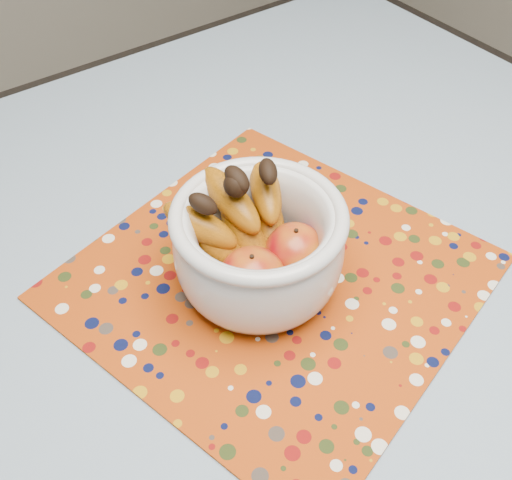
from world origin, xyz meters
TOP-DOWN VIEW (x-y plane):
  - table at (0.00, 0.00)m, footprint 1.20×1.20m
  - tablecloth at (0.00, 0.00)m, footprint 1.32×1.32m
  - placemat at (0.01, 0.08)m, footprint 0.53×0.53m
  - fruit_bowl at (-0.01, 0.09)m, footprint 0.22×0.20m

SIDE VIEW (x-z plane):
  - table at x=0.00m, z-range 0.30..1.05m
  - tablecloth at x=0.00m, z-range 0.75..0.76m
  - placemat at x=0.01m, z-range 0.76..0.76m
  - fruit_bowl at x=-0.01m, z-range 0.75..0.91m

